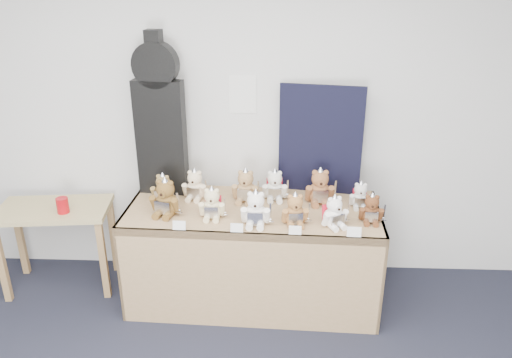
{
  "coord_description": "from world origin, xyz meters",
  "views": [
    {
      "loc": [
        0.47,
        -1.3,
        2.42
      ],
      "look_at": [
        0.33,
        1.93,
        1.06
      ],
      "focal_mm": 35.0,
      "sensor_mm": 36.0,
      "label": 1
    }
  ],
  "objects_px": {
    "display_table": "(252,233)",
    "teddy_back_left": "(195,186)",
    "teddy_front_far_right": "(334,213)",
    "red_cup": "(63,205)",
    "teddy_front_right": "(295,211)",
    "guitar_case": "(160,117)",
    "teddy_back_right": "(320,188)",
    "teddy_back_far_left": "(163,190)",
    "teddy_back_centre_right": "(275,187)",
    "teddy_front_centre": "(256,210)",
    "teddy_front_end": "(371,210)",
    "teddy_front_far_left": "(166,199)",
    "side_table": "(55,221)",
    "teddy_back_centre_left": "(246,187)",
    "teddy_front_left": "(212,204)",
    "teddy_back_end": "(360,196)"
  },
  "relations": [
    {
      "from": "teddy_back_left",
      "to": "teddy_back_centre_right",
      "type": "xyz_separation_m",
      "value": [
        0.61,
        0.01,
        0.0
      ]
    },
    {
      "from": "guitar_case",
      "to": "teddy_front_centre",
      "type": "relative_size",
      "value": 4.43
    },
    {
      "from": "guitar_case",
      "to": "teddy_back_centre_right",
      "type": "xyz_separation_m",
      "value": [
        0.88,
        -0.1,
        -0.51
      ]
    },
    {
      "from": "display_table",
      "to": "teddy_back_right",
      "type": "height_order",
      "value": "teddy_back_right"
    },
    {
      "from": "teddy_back_left",
      "to": "teddy_back_far_left",
      "type": "height_order",
      "value": "teddy_back_left"
    },
    {
      "from": "display_table",
      "to": "teddy_back_left",
      "type": "xyz_separation_m",
      "value": [
        -0.45,
        0.23,
        0.27
      ]
    },
    {
      "from": "display_table",
      "to": "teddy_back_left",
      "type": "relative_size",
      "value": 7.23
    },
    {
      "from": "teddy_back_end",
      "to": "teddy_front_centre",
      "type": "bearing_deg",
      "value": -153.03
    },
    {
      "from": "teddy_front_far_right",
      "to": "red_cup",
      "type": "bearing_deg",
      "value": 148.15
    },
    {
      "from": "teddy_front_far_left",
      "to": "teddy_back_centre_right",
      "type": "distance_m",
      "value": 0.83
    },
    {
      "from": "red_cup",
      "to": "teddy_back_far_left",
      "type": "xyz_separation_m",
      "value": [
        0.76,
        0.07,
        0.11
      ]
    },
    {
      "from": "guitar_case",
      "to": "teddy_back_right",
      "type": "height_order",
      "value": "guitar_case"
    },
    {
      "from": "teddy_front_centre",
      "to": "teddy_front_right",
      "type": "bearing_deg",
      "value": 5.58
    },
    {
      "from": "teddy_front_right",
      "to": "teddy_back_centre_right",
      "type": "bearing_deg",
      "value": 103.93
    },
    {
      "from": "teddy_back_left",
      "to": "red_cup",
      "type": "bearing_deg",
      "value": -165.33
    },
    {
      "from": "teddy_back_centre_right",
      "to": "teddy_front_centre",
      "type": "bearing_deg",
      "value": -108.87
    },
    {
      "from": "teddy_front_far_left",
      "to": "teddy_front_right",
      "type": "bearing_deg",
      "value": 5.53
    },
    {
      "from": "teddy_front_right",
      "to": "teddy_back_left",
      "type": "bearing_deg",
      "value": 147.06
    },
    {
      "from": "teddy_front_centre",
      "to": "teddy_back_far_left",
      "type": "height_order",
      "value": "teddy_front_centre"
    },
    {
      "from": "teddy_front_centre",
      "to": "teddy_front_end",
      "type": "xyz_separation_m",
      "value": [
        0.81,
        0.07,
        -0.02
      ]
    },
    {
      "from": "teddy_front_centre",
      "to": "teddy_back_right",
      "type": "relative_size",
      "value": 0.93
    },
    {
      "from": "guitar_case",
      "to": "teddy_back_centre_left",
      "type": "xyz_separation_m",
      "value": [
        0.65,
        -0.14,
        -0.5
      ]
    },
    {
      "from": "teddy_back_centre_left",
      "to": "teddy_back_right",
      "type": "distance_m",
      "value": 0.56
    },
    {
      "from": "side_table",
      "to": "teddy_front_far_right",
      "type": "distance_m",
      "value": 2.19
    },
    {
      "from": "teddy_back_centre_left",
      "to": "teddy_back_end",
      "type": "xyz_separation_m",
      "value": [
        0.86,
        -0.07,
        -0.03
      ]
    },
    {
      "from": "teddy_front_right",
      "to": "teddy_back_left",
      "type": "height_order",
      "value": "teddy_back_left"
    },
    {
      "from": "display_table",
      "to": "teddy_front_centre",
      "type": "relative_size",
      "value": 6.77
    },
    {
      "from": "teddy_back_right",
      "to": "teddy_back_centre_left",
      "type": "bearing_deg",
      "value": 176.38
    },
    {
      "from": "red_cup",
      "to": "teddy_front_centre",
      "type": "height_order",
      "value": "teddy_front_centre"
    },
    {
      "from": "display_table",
      "to": "teddy_front_centre",
      "type": "xyz_separation_m",
      "value": [
        0.04,
        -0.18,
        0.28
      ]
    },
    {
      "from": "guitar_case",
      "to": "display_table",
      "type": "bearing_deg",
      "value": -19.28
    },
    {
      "from": "display_table",
      "to": "teddy_back_centre_left",
      "type": "distance_m",
      "value": 0.35
    },
    {
      "from": "side_table",
      "to": "teddy_back_centre_left",
      "type": "distance_m",
      "value": 1.54
    },
    {
      "from": "display_table",
      "to": "teddy_back_centre_left",
      "type": "relative_size",
      "value": 6.76
    },
    {
      "from": "teddy_front_centre",
      "to": "teddy_back_centre_left",
      "type": "height_order",
      "value": "same"
    },
    {
      "from": "teddy_front_centre",
      "to": "guitar_case",
      "type": "bearing_deg",
      "value": 146.67
    },
    {
      "from": "teddy_front_far_left",
      "to": "teddy_front_centre",
      "type": "xyz_separation_m",
      "value": [
        0.65,
        -0.13,
        -0.01
      ]
    },
    {
      "from": "teddy_front_end",
      "to": "display_table",
      "type": "bearing_deg",
      "value": 178.12
    },
    {
      "from": "teddy_front_centre",
      "to": "teddy_front_right",
      "type": "relative_size",
      "value": 1.1
    },
    {
      "from": "teddy_back_far_left",
      "to": "teddy_front_right",
      "type": "bearing_deg",
      "value": -3.1
    },
    {
      "from": "red_cup",
      "to": "teddy_front_left",
      "type": "bearing_deg",
      "value": -8.51
    },
    {
      "from": "teddy_back_end",
      "to": "teddy_back_far_left",
      "type": "xyz_separation_m",
      "value": [
        -1.48,
        0.03,
        0.01
      ]
    },
    {
      "from": "teddy_front_right",
      "to": "teddy_front_far_right",
      "type": "relative_size",
      "value": 1.02
    },
    {
      "from": "teddy_front_right",
      "to": "teddy_front_left",
      "type": "bearing_deg",
      "value": 166.94
    },
    {
      "from": "red_cup",
      "to": "teddy_front_far_left",
      "type": "bearing_deg",
      "value": -9.63
    },
    {
      "from": "teddy_front_end",
      "to": "teddy_back_left",
      "type": "height_order",
      "value": "teddy_back_left"
    },
    {
      "from": "teddy_front_far_left",
      "to": "teddy_front_far_right",
      "type": "height_order",
      "value": "teddy_front_far_left"
    },
    {
      "from": "display_table",
      "to": "teddy_front_end",
      "type": "xyz_separation_m",
      "value": [
        0.84,
        -0.1,
        0.26
      ]
    },
    {
      "from": "display_table",
      "to": "guitar_case",
      "type": "height_order",
      "value": "guitar_case"
    },
    {
      "from": "teddy_front_far_right",
      "to": "teddy_back_right",
      "type": "height_order",
      "value": "teddy_back_right"
    }
  ]
}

